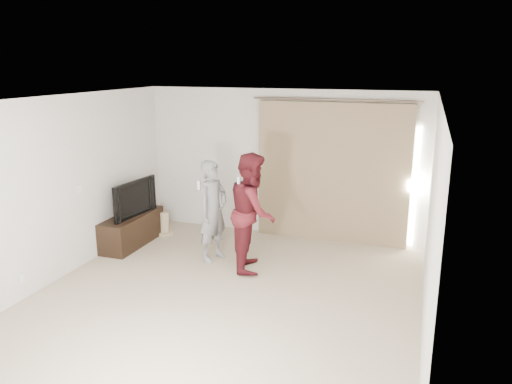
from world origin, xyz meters
TOP-DOWN VIEW (x-y plane):
  - floor at (0.00, 0.00)m, footprint 5.50×5.50m
  - wall_back at (0.00, 2.75)m, footprint 5.00×0.04m
  - wall_left at (-2.50, -0.00)m, footprint 0.04×5.50m
  - ceiling at (0.00, 0.00)m, footprint 5.00×5.50m
  - curtain at (0.91, 2.68)m, footprint 2.80×0.11m
  - tv_console at (-2.27, 1.38)m, footprint 0.47×1.36m
  - tv at (-2.27, 1.38)m, footprint 0.25×1.07m
  - scratching_post at (-2.00, 2.02)m, footprint 0.31×0.31m
  - person_man at (-0.67, 1.22)m, footprint 0.53×0.66m
  - person_woman at (0.02, 1.09)m, footprint 0.88×1.01m

SIDE VIEW (x-z plane):
  - floor at x=0.00m, z-range 0.00..0.00m
  - scratching_post at x=-2.00m, z-range -0.04..0.38m
  - tv_console at x=-2.27m, z-range 0.00..0.52m
  - person_man at x=-0.67m, z-range 0.00..1.59m
  - tv at x=-2.27m, z-range 0.52..1.13m
  - person_woman at x=0.02m, z-range 0.00..1.77m
  - curtain at x=0.91m, z-range -0.02..2.43m
  - wall_left at x=-2.50m, z-range 0.00..2.60m
  - wall_back at x=0.00m, z-range 0.00..2.60m
  - ceiling at x=0.00m, z-range 2.60..2.60m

